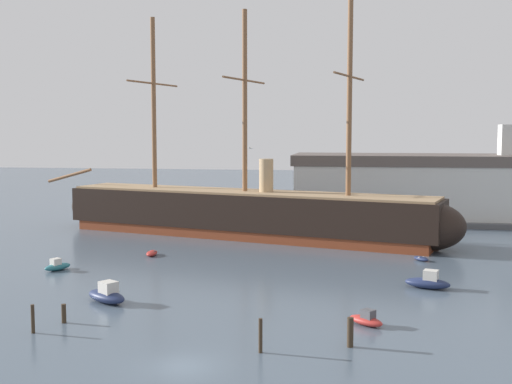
{
  "coord_description": "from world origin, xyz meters",
  "views": [
    {
      "loc": [
        10.49,
        -37.09,
        14.35
      ],
      "look_at": [
        -0.8,
        33.96,
        7.56
      ],
      "focal_mm": 45.4,
      "sensor_mm": 36.0,
      "label": 1
    }
  ],
  "objects": [
    {
      "name": "dinghy_alongside_bow",
      "position": [
        -12.95,
        33.72,
        0.3
      ],
      "size": [
        1.25,
        2.59,
        0.6
      ],
      "color": "#B22D28",
      "rests_on": "ground"
    },
    {
      "name": "mooring_piling_nearest",
      "position": [
        10.11,
        5.31,
        1.01
      ],
      "size": [
        0.43,
        0.43,
        2.01
      ],
      "primitive_type": "cylinder",
      "color": "#382B1E",
      "rests_on": "ground"
    },
    {
      "name": "ground_plane",
      "position": [
        0.0,
        0.0,
        0.0
      ],
      "size": [
        400.0,
        400.0,
        0.0
      ],
      "primitive_type": "plane",
      "color": "#4C5B6B"
    },
    {
      "name": "dockside_warehouse_right",
      "position": [
        26.49,
        68.93,
        5.27
      ],
      "size": [
        56.74,
        16.82,
        15.35
      ],
      "color": "#565659",
      "rests_on": "ground"
    },
    {
      "name": "mooring_piling_midwater",
      "position": [
        4.37,
        3.27,
        1.14
      ],
      "size": [
        0.26,
        0.26,
        2.27
      ],
      "primitive_type": "cylinder",
      "color": "#382B1E",
      "rests_on": "ground"
    },
    {
      "name": "seagull_in_flight",
      "position": [
        0.6,
        21.94,
        12.78
      ],
      "size": [
        0.41,
        1.15,
        0.13
      ],
      "color": "silver"
    },
    {
      "name": "tall_ship",
      "position": [
        -4.64,
        48.62,
        3.31
      ],
      "size": [
        61.72,
        22.29,
        30.35
      ],
      "color": "brown",
      "rests_on": "ground"
    },
    {
      "name": "mooring_piling_left_pair",
      "position": [
        -12.25,
        4.78,
        1.03
      ],
      "size": [
        0.26,
        0.26,
        2.07
      ],
      "primitive_type": "cylinder",
      "color": "#382B1E",
      "rests_on": "ground"
    },
    {
      "name": "dinghy_distant_centre",
      "position": [
        0.94,
        63.49,
        0.35
      ],
      "size": [
        2.94,
        2.96,
        0.69
      ],
      "color": "#7FB2D6",
      "rests_on": "ground"
    },
    {
      "name": "motorboat_mid_right",
      "position": [
        16.93,
        22.71,
        0.6
      ],
      "size": [
        4.42,
        2.83,
        1.72
      ],
      "color": "#1E284C",
      "rests_on": "ground"
    },
    {
      "name": "dinghy_alongside_stern",
      "position": [
        17.5,
        35.56,
        0.25
      ],
      "size": [
        2.02,
        2.21,
        0.49
      ],
      "color": "#1E284C",
      "rests_on": "ground"
    },
    {
      "name": "motorboat_foreground_left",
      "position": [
        -10.22,
        13.45,
        0.65
      ],
      "size": [
        4.67,
        3.92,
        1.84
      ],
      "color": "#1E284C",
      "rests_on": "ground"
    },
    {
      "name": "motorboat_mid_left",
      "position": [
        -20.14,
        24.67,
        0.44
      ],
      "size": [
        2.56,
        3.24,
        1.26
      ],
      "color": "#236670",
      "rests_on": "ground"
    },
    {
      "name": "motorboat_far_left",
      "position": [
        -29.03,
        54.15,
        0.49
      ],
      "size": [
        2.37,
        3.62,
        1.41
      ],
      "color": "silver",
      "rests_on": "ground"
    },
    {
      "name": "motorboat_foreground_right",
      "position": [
        11.23,
        10.4,
        0.43
      ],
      "size": [
        3.03,
        2.75,
        1.22
      ],
      "color": "#B22D28",
      "rests_on": "ground"
    },
    {
      "name": "mooring_piling_right_pair",
      "position": [
        -11.18,
        7.44,
        0.72
      ],
      "size": [
        0.35,
        0.35,
        1.44
      ],
      "primitive_type": "cylinder",
      "color": "#382B1E",
      "rests_on": "ground"
    }
  ]
}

